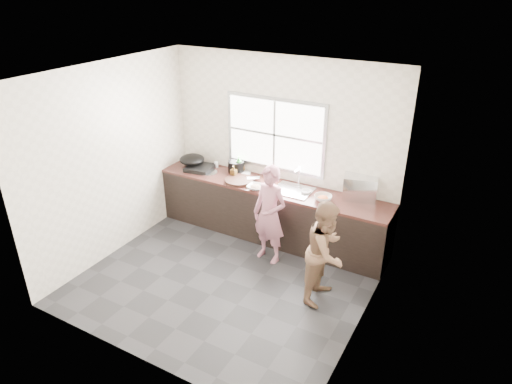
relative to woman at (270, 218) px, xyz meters
The scene contains 30 objects.
floor 1.03m from the woman, 109.83° to the right, with size 3.60×3.20×0.01m, color #28282B.
ceiling 2.19m from the woman, 109.83° to the right, with size 3.60×3.20×0.01m, color silver.
wall_back 1.14m from the woman, 107.04° to the left, with size 3.60×0.01×2.70m, color silver.
wall_left 2.30m from the woman, 160.40° to the right, with size 0.01×3.20×2.70m, color beige.
wall_right 1.84m from the woman, 25.60° to the right, with size 0.01×3.20×2.70m, color beige.
wall_front 2.46m from the woman, 96.48° to the right, with size 3.60×0.01×2.70m, color beige.
cabinet 0.66m from the woman, 115.70° to the left, with size 3.60×0.62×0.82m, color black.
countertop 0.64m from the woman, 115.70° to the left, with size 3.60×0.64×0.04m, color #3C1E18.
sink 0.59m from the woman, 81.36° to the left, with size 0.55×0.45×0.02m, color silver.
faucet 0.83m from the woman, 83.63° to the left, with size 0.02×0.02×0.30m, color silver.
window_frame 1.28m from the woman, 113.23° to the left, with size 1.60×0.05×1.10m, color #9EA0A5.
window_glazing 1.27m from the woman, 113.86° to the left, with size 1.50×0.01×1.00m, color white.
woman is the anchor object (origin of this frame).
person_side 1.07m from the woman, 23.03° to the right, with size 0.64×0.50×1.32m, color brown.
cutting_board 0.90m from the woman, 149.50° to the left, with size 0.43×0.43×0.04m, color black.
cleaver 0.87m from the woman, 134.95° to the left, with size 0.19×0.09×0.01m, color silver.
bowl_mince 0.58m from the woman, 140.37° to the left, with size 0.24×0.24×0.06m, color silver.
bowl_crabs 0.78m from the woman, 39.54° to the left, with size 0.20×0.20×0.06m, color silver.
bowl_held 0.67m from the woman, 63.29° to the left, with size 0.19×0.19×0.06m, color silver.
black_pot 1.27m from the woman, 143.02° to the left, with size 0.25×0.25×0.18m, color black.
plate_food 1.16m from the woman, 138.41° to the left, with size 0.21×0.21×0.02m, color silver.
bottle_green 1.24m from the woman, 141.69° to the left, with size 0.11×0.11×0.28m, color #2A822B.
bottle_brown_tall 1.11m from the woman, 148.68° to the left, with size 0.08×0.08×0.17m, color #452F11.
bottle_brown_short 1.25m from the woman, 139.94° to the left, with size 0.13×0.13×0.17m, color #482D12.
glass_jar 1.59m from the woman, 151.01° to the left, with size 0.06×0.06×0.09m, color white.
burner 1.65m from the woman, 160.63° to the left, with size 0.40×0.40×0.06m, color black.
wok 1.82m from the woman, 161.77° to the left, with size 0.40×0.40×0.15m, color black.
dish_rack 1.31m from the woman, 38.33° to the left, with size 0.45×0.31×0.34m, color silver.
pot_lid_left 1.64m from the woman, 160.93° to the left, with size 0.26×0.26×0.01m, color silver.
pot_lid_right 1.46m from the woman, 159.51° to the left, with size 0.28×0.28×0.01m, color #B8BBBF.
Camera 1 is at (2.77, -4.14, 3.69)m, focal length 32.00 mm.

